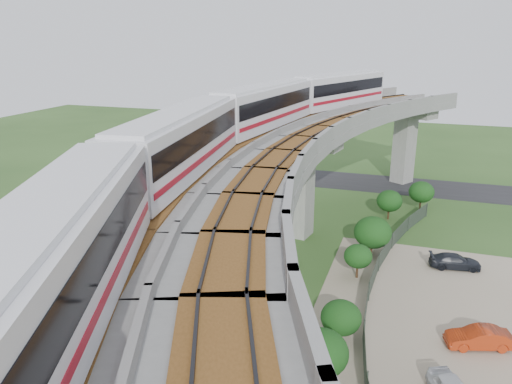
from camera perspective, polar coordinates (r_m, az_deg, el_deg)
ground at (r=38.37m, az=-0.16°, el=-10.38°), size 160.00×160.00×0.00m
dirt_lot at (r=35.22m, az=21.58°, el=-14.47°), size 18.00×26.00×0.04m
asphalt_road at (r=65.57m, az=8.21°, el=1.47°), size 60.00×8.00×0.03m
viaduct at (r=34.07m, az=5.97°, el=2.27°), size 19.58×73.98×11.40m
metro_train at (r=33.51m, az=-0.05°, el=7.82°), size 11.10×61.34×3.64m
fence at (r=36.47m, az=14.82°, el=-11.27°), size 3.87×38.73×1.50m
tree_0 at (r=55.57m, az=18.38°, el=0.00°), size 2.64×2.64×3.20m
tree_1 at (r=52.02m, az=15.01°, el=-0.99°), size 2.55×2.55×3.06m
tree_2 at (r=43.16m, az=13.20°, el=-4.52°), size 3.16×3.16×3.44m
tree_3 at (r=39.11m, az=11.58°, el=-7.21°), size 2.16×2.16×2.76m
tree_4 at (r=31.49m, az=9.69°, el=-13.97°), size 2.48×2.48×2.70m
tree_5 at (r=27.61m, az=7.46°, el=-17.75°), size 2.91×2.91×3.32m
car_red at (r=33.79m, az=24.13°, el=-14.95°), size 4.09×2.42×1.27m
car_dark at (r=43.41m, az=21.79°, el=-7.36°), size 4.21×2.29×1.16m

